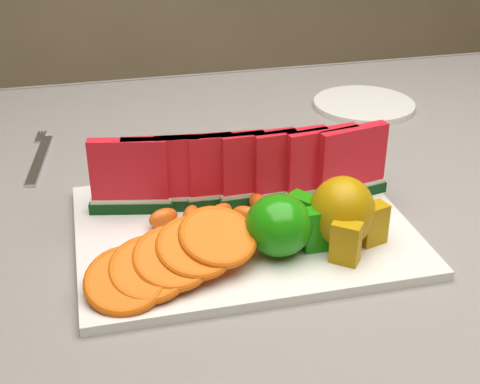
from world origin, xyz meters
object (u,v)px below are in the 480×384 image
(apple_cluster, at_px, (284,225))
(side_plate, at_px, (364,105))
(fork, at_px, (40,157))
(platter, at_px, (243,230))
(pear_cluster, at_px, (344,214))

(apple_cluster, xyz_separation_m, side_plate, (0.28, 0.43, -0.04))
(apple_cluster, xyz_separation_m, fork, (-0.28, 0.34, -0.04))
(platter, distance_m, apple_cluster, 0.08)
(apple_cluster, relative_size, pear_cluster, 1.11)
(pear_cluster, xyz_separation_m, side_plate, (0.21, 0.43, -0.05))
(platter, height_order, fork, platter)
(platter, height_order, apple_cluster, apple_cluster)
(side_plate, distance_m, fork, 0.57)
(platter, distance_m, fork, 0.37)
(pear_cluster, bearing_deg, platter, 147.75)
(side_plate, bearing_deg, platter, -130.50)
(apple_cluster, relative_size, fork, 0.60)
(platter, distance_m, pear_cluster, 0.13)
(apple_cluster, bearing_deg, fork, 129.28)
(platter, bearing_deg, fork, 131.47)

